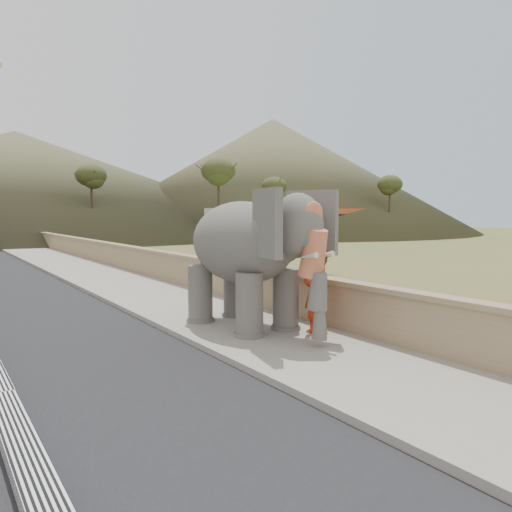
{
  "coord_description": "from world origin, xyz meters",
  "views": [
    {
      "loc": [
        -5.73,
        -6.96,
        2.62
      ],
      "look_at": [
        0.2,
        2.03,
        1.7
      ],
      "focal_mm": 35.0,
      "sensor_mm": 36.0,
      "label": 1
    }
  ],
  "objects": [
    {
      "name": "ground",
      "position": [
        0.0,
        0.0,
        0.0
      ],
      "size": [
        160.0,
        160.0,
        0.0
      ],
      "primitive_type": "plane",
      "color": "olive",
      "rests_on": "ground"
    },
    {
      "name": "walkway",
      "position": [
        0.0,
        10.0,
        0.07
      ],
      "size": [
        3.0,
        120.0,
        0.15
      ],
      "primitive_type": "cube",
      "color": "#9E9687",
      "rests_on": "ground"
    },
    {
      "name": "parapet",
      "position": [
        1.65,
        10.0,
        0.55
      ],
      "size": [
        0.3,
        120.0,
        1.1
      ],
      "primitive_type": "cube",
      "color": "tan",
      "rests_on": "ground"
    },
    {
      "name": "cow",
      "position": [
        8.17,
        9.23,
        0.59
      ],
      "size": [
        1.43,
        0.72,
        1.18
      ],
      "primitive_type": "imported",
      "rotation": [
        0.0,
        0.0,
        1.51
      ],
      "color": "brown",
      "rests_on": "ground"
    },
    {
      "name": "distant_car",
      "position": [
        18.25,
        34.31,
        0.72
      ],
      "size": [
        4.47,
        2.48,
        1.44
      ],
      "primitive_type": "imported",
      "rotation": [
        0.0,
        0.0,
        1.38
      ],
      "color": "#AFB0B6",
      "rests_on": "ground"
    },
    {
      "name": "bus_white",
      "position": [
        21.79,
        33.81,
        1.55
      ],
      "size": [
        11.24,
        4.01,
        3.1
      ],
      "primitive_type": "cube",
      "rotation": [
        0.0,
        0.0,
        1.43
      ],
      "color": "white",
      "rests_on": "ground"
    },
    {
      "name": "bus_orange",
      "position": [
        31.95,
        31.01,
        1.55
      ],
      "size": [
        11.1,
        2.98,
        3.1
      ],
      "primitive_type": "cube",
      "rotation": [
        0.0,
        0.0,
        1.62
      ],
      "color": "#C24F22",
      "rests_on": "ground"
    },
    {
      "name": "hill_right",
      "position": [
        36.0,
        52.0,
        8.0
      ],
      "size": [
        56.0,
        56.0,
        16.0
      ],
      "primitive_type": "cone",
      "color": "brown",
      "rests_on": "ground"
    },
    {
      "name": "hill_far",
      "position": [
        5.0,
        70.0,
        7.0
      ],
      "size": [
        80.0,
        80.0,
        14.0
      ],
      "primitive_type": "cone",
      "color": "brown",
      "rests_on": "ground"
    },
    {
      "name": "elephant_and_man",
      "position": [
        0.02,
        2.28,
        1.58
      ],
      "size": [
        2.47,
        4.17,
        2.89
      ],
      "color": "slate",
      "rests_on": "ground"
    },
    {
      "name": "trees",
      "position": [
        2.48,
        29.1,
        3.63
      ],
      "size": [
        48.53,
        43.41,
        7.9
      ],
      "color": "#473828",
      "rests_on": "ground"
    }
  ]
}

